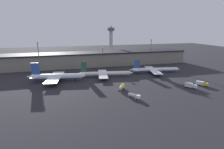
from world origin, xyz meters
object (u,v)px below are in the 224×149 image
(airplane_2, at_px, (155,70))
(service_vehicle_3, at_px, (190,85))
(airplane_1, at_px, (105,74))
(service_vehicle_0, at_px, (134,96))
(airplane_0, at_px, (57,77))
(service_vehicle_1, at_px, (122,87))
(service_vehicle_2, at_px, (202,83))
(control_tower, at_px, (111,39))

(airplane_2, xyz_separation_m, service_vehicle_3, (3.50, -43.50, -1.02))
(airplane_1, distance_m, airplane_2, 46.72)
(airplane_2, height_order, service_vehicle_0, airplane_2)
(airplane_0, relative_size, service_vehicle_1, 6.36)
(service_vehicle_0, relative_size, service_vehicle_1, 1.04)
(service_vehicle_1, relative_size, service_vehicle_2, 0.93)
(airplane_2, bearing_deg, service_vehicle_3, -75.93)
(service_vehicle_1, distance_m, control_tower, 129.16)
(airplane_0, height_order, airplane_2, airplane_0)
(airplane_0, bearing_deg, service_vehicle_0, -36.58)
(control_tower, bearing_deg, service_vehicle_0, -99.23)
(airplane_0, height_order, service_vehicle_2, airplane_0)
(control_tower, bearing_deg, airplane_2, -79.06)
(service_vehicle_2, height_order, service_vehicle_3, service_vehicle_3)
(service_vehicle_1, height_order, service_vehicle_3, service_vehicle_3)
(airplane_0, relative_size, service_vehicle_2, 5.92)
(airplane_1, distance_m, service_vehicle_0, 49.64)
(airplane_2, xyz_separation_m, control_tower, (-17.34, 89.74, 21.82))
(service_vehicle_0, distance_m, control_tower, 143.90)
(service_vehicle_2, relative_size, control_tower, 0.18)
(airplane_1, relative_size, service_vehicle_1, 6.74)
(service_vehicle_0, bearing_deg, control_tower, 134.14)
(airplane_0, relative_size, control_tower, 1.05)
(airplane_1, xyz_separation_m, airplane_2, (46.71, 1.25, 0.09))
(service_vehicle_2, height_order, control_tower, control_tower)
(airplane_0, xyz_separation_m, control_tower, (67.34, 93.96, 21.10))
(service_vehicle_3, bearing_deg, service_vehicle_2, 61.44)
(service_vehicle_0, relative_size, service_vehicle_2, 0.97)
(airplane_1, xyz_separation_m, service_vehicle_0, (6.59, -49.18, -1.29))
(control_tower, bearing_deg, service_vehicle_3, -81.11)
(service_vehicle_1, relative_size, control_tower, 0.17)
(airplane_2, bearing_deg, airplane_0, -167.69)
(service_vehicle_2, bearing_deg, control_tower, 155.71)
(airplane_2, relative_size, control_tower, 1.11)
(service_vehicle_0, height_order, service_vehicle_3, service_vehicle_3)
(service_vehicle_0, bearing_deg, service_vehicle_3, 62.41)
(service_vehicle_1, bearing_deg, service_vehicle_3, -65.40)
(control_tower, bearing_deg, airplane_1, -107.88)
(service_vehicle_3, xyz_separation_m, control_tower, (-20.85, 133.24, 22.85))
(service_vehicle_2, bearing_deg, airplane_2, 161.58)
(airplane_1, bearing_deg, airplane_2, 11.00)
(airplane_2, height_order, service_vehicle_2, airplane_2)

